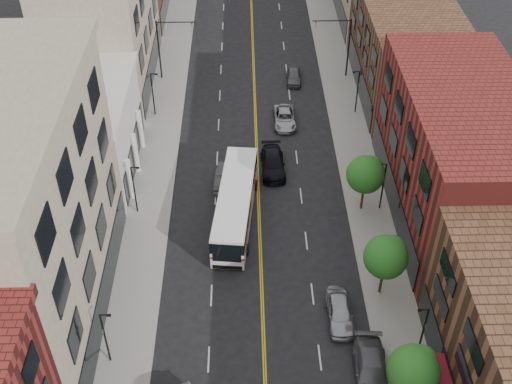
{
  "coord_description": "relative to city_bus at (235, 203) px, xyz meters",
  "views": [
    {
      "loc": [
        -1.17,
        -19.57,
        38.78
      ],
      "look_at": [
        -0.33,
        20.68,
        5.0
      ],
      "focal_mm": 45.0,
      "sensor_mm": 36.0,
      "label": 1
    }
  ],
  "objects": [
    {
      "name": "tree_r_2",
      "position": [
        11.48,
        -8.83,
        2.21
      ],
      "size": [
        3.4,
        3.4,
        5.59
      ],
      "color": "black",
      "rests_on": "sidewalk_right"
    },
    {
      "name": "car_lane_a",
      "position": [
        3.59,
        7.09,
        -1.11
      ],
      "size": [
        2.46,
        5.65,
        1.62
      ],
      "primitive_type": "imported",
      "rotation": [
        0.0,
        0.0,
        0.03
      ],
      "color": "black",
      "rests_on": "ground"
    },
    {
      "name": "tree_r_1",
      "position": [
        11.48,
        -18.83,
        2.21
      ],
      "size": [
        3.4,
        3.4,
        5.59
      ],
      "color": "black",
      "rests_on": "sidewalk_right"
    },
    {
      "name": "bldg_r_far_a",
      "position": [
        19.09,
        22.1,
        3.08
      ],
      "size": [
        10.0,
        20.0,
        10.0
      ],
      "primitive_type": "cube",
      "color": "#543421",
      "rests_on": "ground"
    },
    {
      "name": "signal_mast_right",
      "position": [
        12.36,
        25.1,
        2.73
      ],
      "size": [
        4.49,
        0.18,
        7.2
      ],
      "color": "black",
      "rests_on": "sidewalk_right"
    },
    {
      "name": "lamp_r_2",
      "position": [
        13.05,
        1.1,
        1.05
      ],
      "size": [
        0.81,
        0.55,
        5.05
      ],
      "color": "black",
      "rests_on": "sidewalk_right"
    },
    {
      "name": "signal_mast_left",
      "position": [
        -8.17,
        25.1,
        2.73
      ],
      "size": [
        4.49,
        0.18,
        7.2
      ],
      "color": "black",
      "rests_on": "sidewalk_left"
    },
    {
      "name": "bldg_l_white",
      "position": [
        -14.91,
        8.1,
        2.08
      ],
      "size": [
        10.0,
        14.0,
        8.0
      ],
      "primitive_type": "cube",
      "color": "silver",
      "rests_on": "ground"
    },
    {
      "name": "city_bus",
      "position": [
        0.0,
        0.0,
        0.0
      ],
      "size": [
        4.12,
        13.03,
        3.3
      ],
      "rotation": [
        0.0,
        0.0,
        -0.1
      ],
      "color": "white",
      "rests_on": "ground"
    },
    {
      "name": "tree_r_3",
      "position": [
        11.48,
        1.17,
        2.21
      ],
      "size": [
        3.4,
        3.4,
        5.59
      ],
      "color": "black",
      "rests_on": "sidewalk_right"
    },
    {
      "name": "lamp_l_1",
      "position": [
        -8.86,
        -14.9,
        1.05
      ],
      "size": [
        0.81,
        0.55,
        5.05
      ],
      "color": "black",
      "rests_on": "sidewalk_left"
    },
    {
      "name": "car_lane_c",
      "position": [
        6.77,
        24.09,
        -1.21
      ],
      "size": [
        1.85,
        4.21,
        1.41
      ],
      "primitive_type": "imported",
      "rotation": [
        0.0,
        0.0,
        -0.05
      ],
      "color": "#4F4E53",
      "rests_on": "ground"
    },
    {
      "name": "car_lane_behind",
      "position": [
        -1.04,
        5.1,
        -1.13
      ],
      "size": [
        2.04,
        4.9,
        1.58
      ],
      "primitive_type": "imported",
      "rotation": [
        0.0,
        0.0,
        3.06
      ],
      "color": "#45454A",
      "rests_on": "ground"
    },
    {
      "name": "lamp_r_1",
      "position": [
        13.05,
        -14.9,
        1.05
      ],
      "size": [
        0.81,
        0.55,
        5.05
      ],
      "color": "black",
      "rests_on": "sidewalk_right"
    },
    {
      "name": "bldg_r_mid",
      "position": [
        19.09,
        1.1,
        4.08
      ],
      "size": [
        10.0,
        22.0,
        12.0
      ],
      "primitive_type": "cube",
      "color": "maroon",
      "rests_on": "ground"
    },
    {
      "name": "lamp_r_3",
      "position": [
        13.05,
        17.1,
        1.05
      ],
      "size": [
        0.81,
        0.55,
        5.05
      ],
      "color": "black",
      "rests_on": "sidewalk_right"
    },
    {
      "name": "lamp_l_2",
      "position": [
        -8.86,
        1.1,
        1.05
      ],
      "size": [
        0.81,
        0.55,
        5.05
      ],
      "color": "black",
      "rests_on": "sidewalk_left"
    },
    {
      "name": "bldg_l_tanoffice",
      "position": [
        -14.91,
        -9.9,
        7.08
      ],
      "size": [
        10.0,
        22.0,
        18.0
      ],
      "primitive_type": "cube",
      "color": "gray",
      "rests_on": "ground"
    },
    {
      "name": "sidewalk_left",
      "position": [
        -7.91,
        12.1,
        -1.84
      ],
      "size": [
        4.0,
        110.0,
        0.15
      ],
      "primitive_type": "cube",
      "color": "gray",
      "rests_on": "ground"
    },
    {
      "name": "car_lane_b",
      "position": [
        5.21,
        15.24,
        -1.22
      ],
      "size": [
        2.35,
        5.03,
        1.39
      ],
      "primitive_type": "imported",
      "rotation": [
        0.0,
        0.0,
        0.01
      ],
      "color": "#A3A5AB",
      "rests_on": "ground"
    },
    {
      "name": "bldg_l_far_a",
      "position": [
        -14.91,
        25.1,
        7.08
      ],
      "size": [
        10.0,
        20.0,
        18.0
      ],
      "primitive_type": "cube",
      "color": "gray",
      "rests_on": "ground"
    },
    {
      "name": "car_parked_far",
      "position": [
        7.89,
        -11.45,
        -1.11
      ],
      "size": [
        1.93,
        4.77,
        1.62
      ],
      "primitive_type": "imported",
      "rotation": [
        0.0,
        0.0,
        0.0
      ],
      "color": "#A0A1A7",
      "rests_on": "ground"
    },
    {
      "name": "sidewalk_right",
      "position": [
        12.09,
        12.1,
        -1.84
      ],
      "size": [
        4.0,
        110.0,
        0.15
      ],
      "primitive_type": "cube",
      "color": "gray",
      "rests_on": "ground"
    },
    {
      "name": "car_parked_mid",
      "position": [
        9.42,
        -16.66,
        -1.09
      ],
      "size": [
        2.69,
        5.84,
        1.65
      ],
      "primitive_type": "imported",
      "rotation": [
        0.0,
        0.0,
        -0.07
      ],
      "color": "#515056",
      "rests_on": "ground"
    },
    {
      "name": "lamp_l_3",
      "position": [
        -8.86,
        17.1,
        1.05
      ],
      "size": [
        0.81,
        0.55,
        5.05
      ],
      "color": "black",
      "rests_on": "sidewalk_left"
    }
  ]
}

